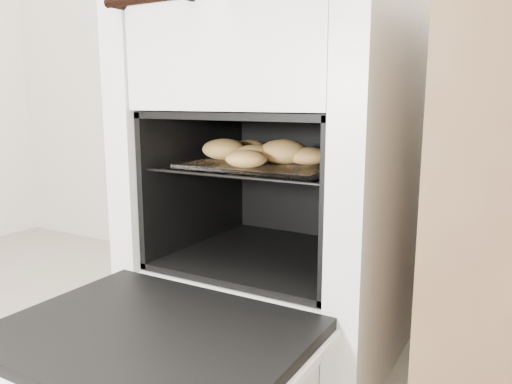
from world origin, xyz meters
TOP-DOWN VIEW (x-y plane):
  - stove at (0.13, 1.15)m, footprint 0.64×0.71m
  - oven_door at (0.13, 0.61)m, footprint 0.57×0.45m
  - oven_rack at (0.13, 1.08)m, footprint 0.46×0.45m
  - foil_sheet at (0.13, 1.05)m, footprint 0.36×0.32m
  - baked_rolls at (0.11, 1.04)m, footprint 0.36×0.35m

SIDE VIEW (x-z plane):
  - oven_door at x=0.13m, z-range 0.19..0.23m
  - stove at x=0.13m, z-range -0.01..0.97m
  - oven_rack at x=0.13m, z-range 0.48..0.48m
  - foil_sheet at x=0.13m, z-range 0.48..0.49m
  - baked_rolls at x=0.11m, z-range 0.49..0.54m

